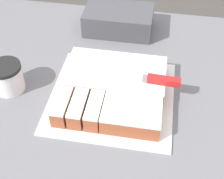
% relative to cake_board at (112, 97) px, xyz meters
% --- Properties ---
extents(cake_board, '(0.38, 0.36, 0.01)m').
position_rel_cake_board_xyz_m(cake_board, '(0.00, 0.00, 0.00)').
color(cake_board, white).
rests_on(cake_board, countertop).
extents(cake, '(0.31, 0.30, 0.06)m').
position_rel_cake_board_xyz_m(cake, '(0.00, 0.00, 0.03)').
color(cake, '#994C2D').
rests_on(cake, cake_board).
extents(knife, '(0.28, 0.04, 0.02)m').
position_rel_cake_board_xyz_m(knife, '(0.12, 0.02, 0.07)').
color(knife, silver).
rests_on(knife, cake).
extents(coffee_cup, '(0.10, 0.10, 0.09)m').
position_rel_cake_board_xyz_m(coffee_cup, '(-0.33, -0.01, 0.04)').
color(coffee_cup, white).
rests_on(coffee_cup, countertop).
extents(storage_box, '(0.26, 0.16, 0.09)m').
position_rel_cake_board_xyz_m(storage_box, '(-0.04, 0.36, 0.04)').
color(storage_box, '#47474C').
rests_on(storage_box, countertop).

